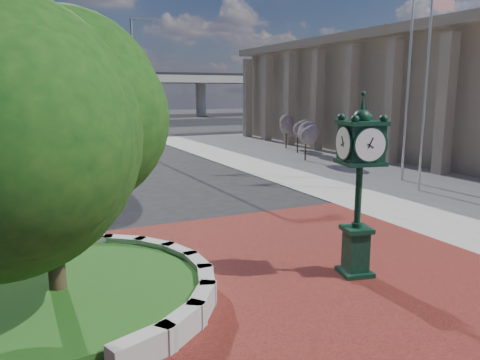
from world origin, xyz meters
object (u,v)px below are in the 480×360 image
Objects in this scene: street_lamp_near at (137,75)px; street_lamp_far at (44,83)px; parked_car at (85,132)px; flagpole_a at (426,87)px; flagpole_b at (409,67)px; post_clock at (359,179)px.

street_lamp_far is at bearing 104.54° from street_lamp_near.
street_lamp_near is (2.64, -10.16, 4.93)m from parked_car.
flagpole_a is 0.83× the size of flagpole_b.
street_lamp_far is at bearing 127.77° from parked_car.
street_lamp_far reaches higher than parked_car.
flagpole_a is 1.01× the size of street_lamp_far.
parked_car is at bearing 104.56° from street_lamp_near.
parked_car is 11.48m from street_lamp_far.
parked_car is 0.52× the size of flagpole_a.
flagpole_a is 2.68m from flagpole_b.
post_clock reaches higher than parked_car.
flagpole_b is at bearing 62.73° from flagpole_a.
flagpole_a is at bearing -46.78° from parked_car.
flagpole_b reaches higher than street_lamp_far.
flagpole_a is at bearing 36.29° from post_clock.
street_lamp_far is (-2.64, 10.20, 4.57)m from parked_car.
post_clock is 11.68m from flagpole_a.
flagpole_b is (12.04, -27.74, 4.91)m from parked_car.
flagpole_a is at bearing -71.38° from street_lamp_far.
post_clock is 36.81m from parked_car.
flagpole_a reaches higher than post_clock.
flagpole_b reaches higher than street_lamp_near.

